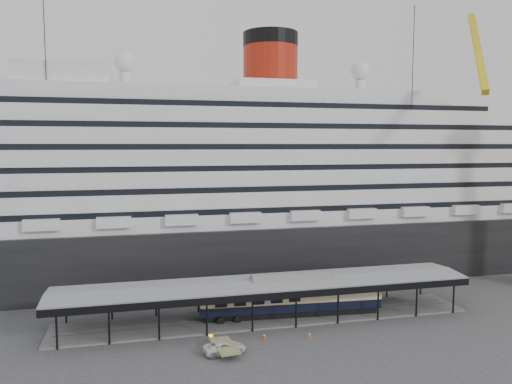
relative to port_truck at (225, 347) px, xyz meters
The scene contains 8 objects.
ground 8.88m from the port_truck, 32.48° to the left, with size 200.00×200.00×0.00m, color #3D3D40.
cruise_ship 41.47m from the port_truck, 78.44° to the left, with size 130.00×30.00×43.90m.
platform_canopy 12.40m from the port_truck, 52.55° to the left, with size 56.00×9.18×5.30m.
port_truck is the anchor object (origin of this frame).
pullman_carriage 14.87m from the port_truck, 41.60° to the left, with size 25.07×4.98×24.46m.
traffic_cone_left 1.45m from the port_truck, 44.96° to the left, with size 0.49×0.49×0.76m.
traffic_cone_mid 6.15m from the port_truck, 28.34° to the left, with size 0.45×0.45×0.77m.
traffic_cone_right 11.03m from the port_truck, 10.16° to the left, with size 0.43×0.43×0.73m.
Camera 1 is at (-17.07, -58.33, 23.45)m, focal length 35.00 mm.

